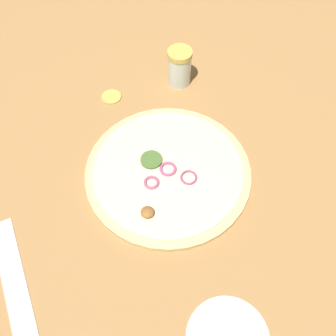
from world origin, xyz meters
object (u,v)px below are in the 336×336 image
at_px(pizza, 168,172).
at_px(knife, 25,336).
at_px(spice_jar, 179,67).
at_px(loose_cap, 111,96).

bearing_deg(pizza, knife, -70.53).
distance_m(knife, spice_jar, 0.62).
relative_size(knife, spice_jar, 3.68).
xyz_separation_m(spice_jar, loose_cap, (-0.05, -0.16, -0.04)).
distance_m(pizza, spice_jar, 0.26).
bearing_deg(spice_jar, pizza, -40.10).
height_order(knife, loose_cap, knife).
bearing_deg(knife, spice_jar, -47.52).
bearing_deg(knife, loose_cap, -34.01).
bearing_deg(spice_jar, loose_cap, -106.26).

